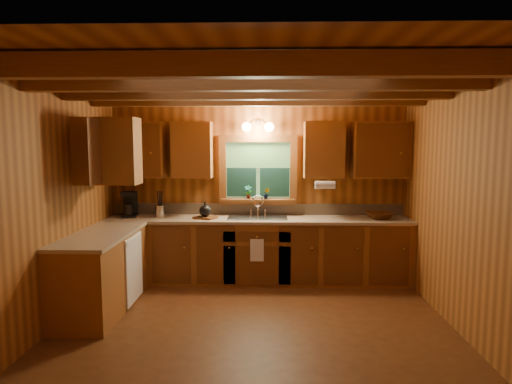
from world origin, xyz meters
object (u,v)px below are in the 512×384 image
object	(u,v)px
wicker_basket	(379,216)
cutting_board	(205,218)
sink	(258,221)
coffee_maker	(130,204)

from	to	relation	value
wicker_basket	cutting_board	bearing A→B (deg)	-178.86
sink	cutting_board	world-z (taller)	sink
coffee_maker	cutting_board	xyz separation A→B (m)	(1.09, -0.13, -0.16)
sink	cutting_board	size ratio (longest dim) A/B	2.82
sink	cutting_board	bearing A→B (deg)	-173.68
cutting_board	wicker_basket	world-z (taller)	wicker_basket
sink	coffee_maker	world-z (taller)	coffee_maker
coffee_maker	wicker_basket	bearing A→B (deg)	-17.33
sink	cutting_board	xyz separation A→B (m)	(-0.72, -0.08, 0.06)
coffee_maker	cutting_board	distance (m)	1.11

